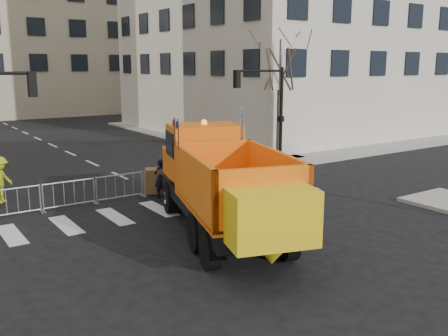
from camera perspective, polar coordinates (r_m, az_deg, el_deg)
ground at (r=15.78m, az=5.37°, el=-8.65°), size 120.00×120.00×0.00m
sidewalk_back at (r=22.67m, az=-8.44°, el=-2.26°), size 64.00×5.00×0.15m
traffic_light_right at (r=27.70m, az=6.54°, el=5.81°), size 0.18×0.18×5.40m
crowd_barriers at (r=21.45m, az=-9.23°, el=-1.77°), size 12.60×0.60×1.10m
street_tree at (r=28.82m, az=6.35°, el=8.13°), size 3.00×3.00×7.50m
plow_truck at (r=15.99m, az=-0.14°, el=-1.51°), size 5.82×10.92×4.10m
cop_a at (r=21.08m, az=-7.29°, el=-1.18°), size 0.66×0.50×1.65m
cop_b at (r=22.23m, az=-1.28°, el=-0.26°), size 1.08×0.99×1.78m
cop_c at (r=21.15m, az=-0.57°, el=-0.74°), size 1.19×0.89×1.87m
worker at (r=21.47m, az=-24.18°, el=-1.21°), size 1.34×1.30×1.84m
newspaper_box at (r=25.12m, az=5.24°, el=0.63°), size 0.58×0.55×1.10m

